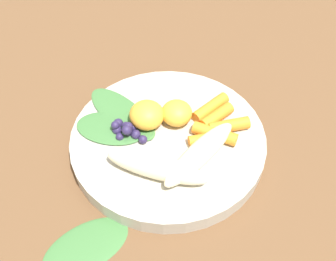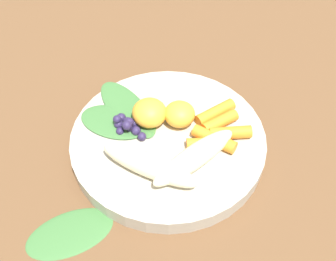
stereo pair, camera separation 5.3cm
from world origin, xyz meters
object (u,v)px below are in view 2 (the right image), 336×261
at_px(banana_peeled_left, 194,157).
at_px(banana_peeled_right, 149,165).
at_px(bowl, 168,141).
at_px(orange_segment_near, 152,111).
at_px(kale_leaf_stray, 70,232).

height_order(banana_peeled_left, banana_peeled_right, same).
bearing_deg(banana_peeled_left, bowl, 84.91).
xyz_separation_m(banana_peeled_right, orange_segment_near, (-0.06, 0.07, 0.00)).
xyz_separation_m(banana_peeled_left, orange_segment_near, (-0.09, 0.02, 0.00)).
relative_size(banana_peeled_left, kale_leaf_stray, 1.24).
relative_size(bowl, kale_leaf_stray, 2.53).
relative_size(bowl, banana_peeled_left, 2.04).
distance_m(bowl, banana_peeled_right, 0.07).
bearing_deg(banana_peeled_right, bowl, 95.32).
bearing_deg(bowl, banana_peeled_left, -10.66).
bearing_deg(orange_segment_near, bowl, -7.51).
distance_m(bowl, banana_peeled_left, 0.07).
height_order(bowl, banana_peeled_right, banana_peeled_right).
relative_size(banana_peeled_right, kale_leaf_stray, 1.24).
height_order(bowl, banana_peeled_left, banana_peeled_left).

